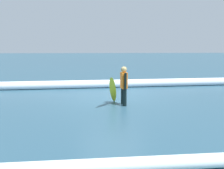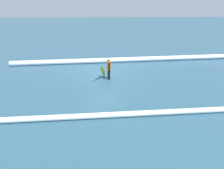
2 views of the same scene
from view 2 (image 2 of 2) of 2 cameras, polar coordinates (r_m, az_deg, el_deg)
The scene contains 5 objects.
ground_plane at distance 14.02m, azimuth -2.50°, elevation 3.09°, with size 136.39×136.39×0.00m, color #2B5165.
surfer at distance 12.87m, azimuth -0.95°, elevation 5.06°, with size 0.25×0.59×1.44m.
surfboard at distance 12.87m, azimuth -2.75°, elevation 3.99°, with size 0.44×1.53×1.17m.
wave_crest_foreground at distance 17.24m, azimuth 6.55°, elevation 7.45°, with size 0.42×0.42×20.98m, color white.
wave_crest_midground at distance 8.69m, azimuth -9.79°, elevation -9.41°, with size 0.26×0.26×18.90m, color white.
Camera 2 is at (0.12, 13.21, 4.71)m, focal length 30.64 mm.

